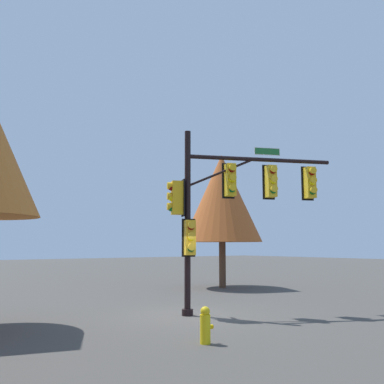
% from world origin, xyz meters
% --- Properties ---
extents(ground_plane, '(120.00, 120.00, 0.00)m').
position_xyz_m(ground_plane, '(0.00, 0.00, 0.00)').
color(ground_plane, '#47443F').
extents(signal_pole_assembly, '(5.37, 2.63, 6.02)m').
position_xyz_m(signal_pole_assembly, '(1.26, -0.66, 3.78)').
color(signal_pole_assembly, black).
rests_on(signal_pole_assembly, ground_plane).
extents(fire_hydrant, '(0.33, 0.24, 0.83)m').
position_xyz_m(fire_hydrant, '(-2.01, -3.43, 0.41)').
color(fire_hydrant, yellow).
rests_on(fire_hydrant, ground_plane).
extents(tree_far, '(4.28, 4.28, 7.16)m').
position_xyz_m(tree_far, '(6.87, 6.23, 4.77)').
color(tree_far, brown).
rests_on(tree_far, ground_plane).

